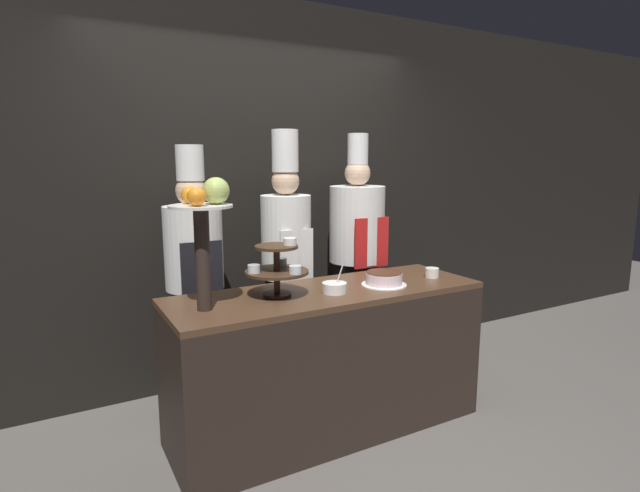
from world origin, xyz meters
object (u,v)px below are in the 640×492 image
object	(u,v)px
tiered_stand	(277,267)
serving_bowl_near	(334,288)
chef_center_right	(357,248)
cake_round	(384,279)
chef_center_left	(286,254)
fruit_pedestal	(205,220)
chef_left	(195,271)
cup_white	(432,273)

from	to	relation	value
tiered_stand	serving_bowl_near	bearing A→B (deg)	-17.44
chef_center_right	cake_round	bearing A→B (deg)	-109.97
serving_bowl_near	chef_center_left	bearing A→B (deg)	88.28
fruit_pedestal	chef_left	world-z (taller)	chef_left
cake_round	cup_white	distance (m)	0.40
cup_white	chef_center_right	distance (m)	0.69
tiered_stand	chef_center_right	size ratio (longest dim) A/B	0.20
serving_bowl_near	chef_left	distance (m)	0.93
fruit_pedestal	chef_left	xyz separation A→B (m)	(0.11, 0.65, -0.40)
chef_center_right	fruit_pedestal	bearing A→B (deg)	-154.34
chef_left	chef_center_right	distance (m)	1.23
fruit_pedestal	cup_white	distance (m)	1.56
cup_white	cake_round	bearing A→B (deg)	-177.39
chef_left	cup_white	bearing A→B (deg)	-25.64
fruit_pedestal	chef_center_right	xyz separation A→B (m)	(1.34, 0.65, -0.37)
cake_round	serving_bowl_near	world-z (taller)	serving_bowl_near
chef_center_left	cake_round	bearing A→B (deg)	-63.71
fruit_pedestal	tiered_stand	bearing A→B (deg)	8.29
chef_center_left	chef_center_right	xyz separation A→B (m)	(0.59, -0.00, -0.01)
fruit_pedestal	cup_white	bearing A→B (deg)	-0.81
cup_white	chef_left	world-z (taller)	chef_left
tiered_stand	cup_white	distance (m)	1.09
fruit_pedestal	cup_white	xyz separation A→B (m)	(1.50, -0.02, -0.44)
tiered_stand	cake_round	world-z (taller)	tiered_stand
chef_center_right	chef_left	bearing A→B (deg)	180.00
cup_white	chef_left	distance (m)	1.54
chef_left	chef_center_right	size ratio (longest dim) A/B	0.95
serving_bowl_near	chef_left	bearing A→B (deg)	132.58
fruit_pedestal	chef_center_left	bearing A→B (deg)	40.49
fruit_pedestal	chef_left	bearing A→B (deg)	80.43
chef_center_left	chef_center_right	world-z (taller)	chef_center_left
fruit_pedestal	cake_round	size ratio (longest dim) A/B	2.44
chef_left	chef_center_right	world-z (taller)	chef_center_right
chef_center_left	fruit_pedestal	bearing A→B (deg)	-139.51
cake_round	chef_left	size ratio (longest dim) A/B	0.16
serving_bowl_near	chef_center_left	distance (m)	0.69
cup_white	tiered_stand	bearing A→B (deg)	175.59
fruit_pedestal	chef_left	distance (m)	0.77
serving_bowl_near	chef_left	world-z (taller)	chef_left
tiered_stand	fruit_pedestal	bearing A→B (deg)	-171.71
tiered_stand	cake_round	size ratio (longest dim) A/B	1.30
chef_left	chef_center_right	xyz separation A→B (m)	(1.23, -0.00, 0.04)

